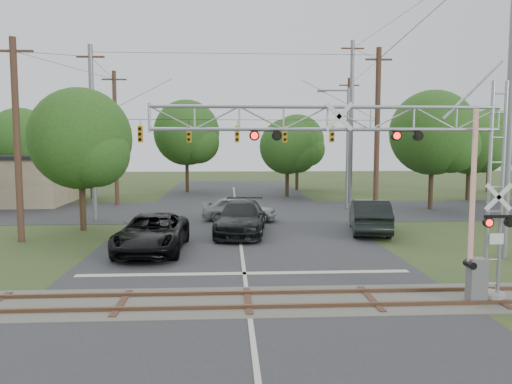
{
  "coord_description": "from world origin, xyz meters",
  "views": [
    {
      "loc": [
        -0.61,
        -13.53,
        5.04
      ],
      "look_at": [
        0.57,
        7.5,
        3.02
      ],
      "focal_mm": 35.0,
      "sensor_mm": 36.0,
      "label": 1
    }
  ],
  "objects": [
    {
      "name": "pickup_black",
      "position": [
        -4.19,
        9.79,
        0.89
      ],
      "size": [
        3.1,
        6.46,
        1.77
      ],
      "primitive_type": "imported",
      "rotation": [
        0.0,
        0.0,
        -0.03
      ],
      "color": "black",
      "rests_on": "ground"
    },
    {
      "name": "sedan_silver",
      "position": [
        0.13,
        18.97,
        0.82
      ],
      "size": [
        5.12,
        2.93,
        1.64
      ],
      "primitive_type": "imported",
      "rotation": [
        0.0,
        0.0,
        1.35
      ],
      "color": "#95999C",
      "rests_on": "ground"
    },
    {
      "name": "streetlight",
      "position": [
        8.46,
        24.8,
        5.24
      ],
      "size": [
        2.5,
        0.26,
        9.37
      ],
      "color": "slate",
      "rests_on": "ground"
    },
    {
      "name": "ground",
      "position": [
        0.0,
        0.0,
        0.0
      ],
      "size": [
        160.0,
        160.0,
        0.0
      ],
      "primitive_type": "plane",
      "color": "#2F4620",
      "rests_on": "ground"
    },
    {
      "name": "road_main",
      "position": [
        0.0,
        10.0,
        0.01
      ],
      "size": [
        14.0,
        90.0,
        0.02
      ],
      "primitive_type": "cube",
      "color": "#2E2D30",
      "rests_on": "ground"
    },
    {
      "name": "utility_poles",
      "position": [
        3.44,
        22.52,
        6.35
      ],
      "size": [
        24.99,
        28.45,
        14.49
      ],
      "color": "#452B1F",
      "rests_on": "ground"
    },
    {
      "name": "crossing_gantry",
      "position": [
        4.54,
        1.64,
        4.38
      ],
      "size": [
        11.3,
        0.89,
        7.0
      ],
      "color": "gray",
      "rests_on": "ground"
    },
    {
      "name": "treeline",
      "position": [
        1.13,
        33.11,
        5.53
      ],
      "size": [
        55.9,
        31.19,
        9.71
      ],
      "color": "#39291A",
      "rests_on": "ground"
    },
    {
      "name": "traffic_signal_span",
      "position": [
        0.93,
        20.0,
        5.75
      ],
      "size": [
        19.34,
        0.36,
        11.5
      ],
      "color": "slate",
      "rests_on": "ground"
    },
    {
      "name": "car_dark",
      "position": [
        0.09,
        14.1,
        0.93
      ],
      "size": [
        3.27,
        6.65,
        1.86
      ],
      "primitive_type": "imported",
      "rotation": [
        0.0,
        0.0,
        -0.11
      ],
      "color": "black",
      "rests_on": "ground"
    },
    {
      "name": "suv_dark",
      "position": [
        7.44,
        14.26,
        0.96
      ],
      "size": [
        3.1,
        6.11,
        1.92
      ],
      "primitive_type": "imported",
      "rotation": [
        0.0,
        0.0,
        2.95
      ],
      "color": "black",
      "rests_on": "ground"
    },
    {
      "name": "railroad_track",
      "position": [
        0.0,
        2.0,
        0.03
      ],
      "size": [
        90.0,
        3.2,
        0.17
      ],
      "color": "#4D4842",
      "rests_on": "ground"
    },
    {
      "name": "road_cross",
      "position": [
        0.0,
        24.0,
        0.01
      ],
      "size": [
        90.0,
        12.0,
        0.02
      ],
      "primitive_type": "cube",
      "color": "#2E2D30",
      "rests_on": "ground"
    }
  ]
}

